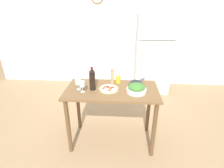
# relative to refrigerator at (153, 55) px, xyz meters

# --- Properties ---
(ground_plane) EXTENTS (14.00, 14.00, 0.00)m
(ground_plane) POSITION_rel_refrigerator_xyz_m (-0.83, -1.91, -0.88)
(ground_plane) COLOR tan
(wall_back) EXTENTS (6.40, 0.08, 2.60)m
(wall_back) POSITION_rel_refrigerator_xyz_m (-0.83, 0.38, 0.42)
(wall_back) COLOR silver
(wall_back) RESTS_ON ground_plane
(refrigerator) EXTENTS (0.79, 0.68, 1.76)m
(refrigerator) POSITION_rel_refrigerator_xyz_m (0.00, 0.00, 0.00)
(refrigerator) COLOR silver
(refrigerator) RESTS_ON ground_plane
(prep_counter) EXTENTS (1.26, 0.67, 0.88)m
(prep_counter) POSITION_rel_refrigerator_xyz_m (-0.83, -1.91, -0.14)
(prep_counter) COLOR brown
(prep_counter) RESTS_ON ground_plane
(wine_bottle) EXTENTS (0.08, 0.08, 0.32)m
(wine_bottle) POSITION_rel_refrigerator_xyz_m (-1.09, -1.93, 0.15)
(wine_bottle) COLOR black
(wine_bottle) RESTS_ON prep_counter
(wine_glass_near) EXTENTS (0.08, 0.08, 0.15)m
(wine_glass_near) POSITION_rel_refrigerator_xyz_m (-1.21, -2.02, 0.11)
(wine_glass_near) COLOR silver
(wine_glass_near) RESTS_ON prep_counter
(wine_glass_far) EXTENTS (0.08, 0.08, 0.15)m
(wine_glass_far) POSITION_rel_refrigerator_xyz_m (-1.28, -1.95, 0.11)
(wine_glass_far) COLOR silver
(wine_glass_far) RESTS_ON prep_counter
(pepper_mill) EXTENTS (0.04, 0.04, 0.22)m
(pepper_mill) POSITION_rel_refrigerator_xyz_m (-0.84, -1.70, 0.11)
(pepper_mill) COLOR tan
(pepper_mill) RESTS_ON prep_counter
(salad_bowl) EXTENTS (0.26, 0.26, 0.12)m
(salad_bowl) POSITION_rel_refrigerator_xyz_m (-0.50, -1.98, 0.06)
(salad_bowl) COLOR white
(salad_bowl) RESTS_ON prep_counter
(homemade_pizza) EXTENTS (0.26, 0.26, 0.03)m
(homemade_pizza) POSITION_rel_refrigerator_xyz_m (-0.87, -1.93, 0.02)
(homemade_pizza) COLOR beige
(homemade_pizza) RESTS_ON prep_counter
(salt_canister) EXTENTS (0.07, 0.07, 0.13)m
(salt_canister) POSITION_rel_refrigerator_xyz_m (-0.75, -1.68, 0.07)
(salt_canister) COLOR yellow
(salt_canister) RESTS_ON prep_counter
(cast_iron_skillet) EXTENTS (0.25, 0.29, 0.04)m
(cast_iron_skillet) POSITION_rel_refrigerator_xyz_m (-0.49, -1.73, 0.02)
(cast_iron_skillet) COLOR #56565B
(cast_iron_skillet) RESTS_ON prep_counter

